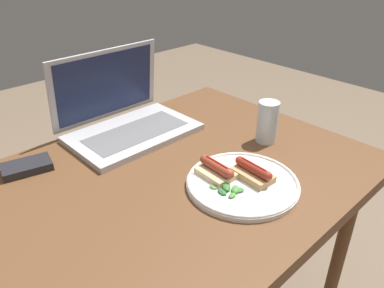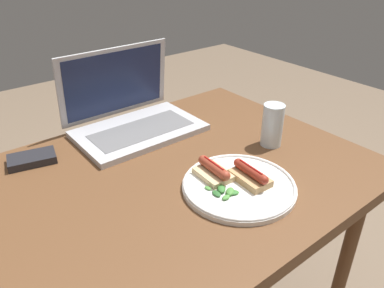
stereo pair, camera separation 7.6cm
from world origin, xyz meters
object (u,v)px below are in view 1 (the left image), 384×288
external_drive (27,167)px  drinking_glass (267,122)px  laptop (126,119)px  plate (243,183)px

external_drive → drinking_glass: bearing=-16.5°
laptop → plate: bearing=-85.2°
plate → external_drive: size_ratio=2.04×
plate → drinking_glass: bearing=23.8°
laptop → drinking_glass: bearing=-51.7°
plate → drinking_glass: drinking_glass is taller
plate → drinking_glass: size_ratio=2.21×
plate → external_drive: bearing=129.1°
drinking_glass → external_drive: (-0.58, 0.33, -0.05)m
laptop → drinking_glass: size_ratio=3.00×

